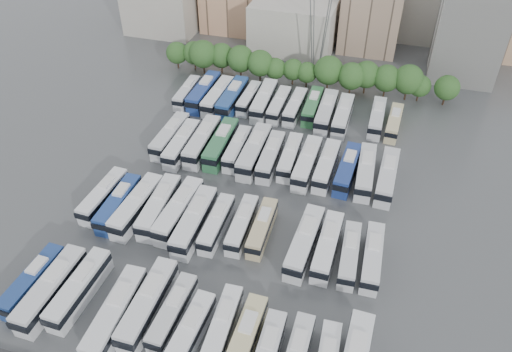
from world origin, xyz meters
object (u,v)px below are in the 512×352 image
(bus_r2_s7, at_px, (271,156))
(bus_r3_s5, at_px, (264,100))
(bus_r1_s10, at_px, (304,242))
(bus_r3_s4, at_px, (249,98))
(bus_r1_s1, at_px, (119,204))
(bus_r3_s3, at_px, (232,98))
(bus_r3_s0, at_px, (187,93))
(apartment_tower, at_px, (473,20))
(bus_r1_s3, at_px, (159,206))
(bus_r3_s1, at_px, (204,92))
(bus_r1_s0, at_px, (103,195))
(bus_r3_s10, at_px, (343,115))
(bus_r3_s13, at_px, (394,122))
(bus_r1_s5, at_px, (194,221))
(bus_r2_s10, at_px, (327,166))
(bus_r1_s13, at_px, (372,257))
(bus_r3_s12, at_px, (377,118))
(bus_r0_s5, at_px, (148,304))
(bus_r0_s6, at_px, (173,312))
(bus_r0_s0, at_px, (33,281))
(bus_r2_s6, at_px, (254,151))
(bus_r2_s2, at_px, (182,144))
(bus_r3_s9, at_px, (326,112))
(bus_r2_s3, at_px, (202,141))
(bus_r0_s7, at_px, (189,335))
(bus_r2_s12, at_px, (366,171))
(bus_r2_s8, at_px, (290,157))
(bus_r2_s1, at_px, (170,136))
(bus_r3_s7, at_px, (295,107))
(bus_r2_s9, at_px, (307,163))
(bus_r2_s4, at_px, (221,144))
(bus_r3_s6, at_px, (279,105))
(bus_r1_s7, at_px, (242,224))
(bus_r2_s11, at_px, (347,169))
(bus_r2_s13, at_px, (387,176))
(bus_r2_s5, at_px, (237,148))
(bus_r1_s4, at_px, (179,210))
(bus_r3_s2, at_px, (218,96))
(bus_r0_s9, at_px, (245,340))
(bus_r1_s8, at_px, (262,228))
(bus_r1_s2, at_px, (137,206))
(bus_r0_s2, at_px, (79,289))
(bus_r1_s6, at_px, (217,224))

(bus_r2_s7, height_order, bus_r3_s5, bus_r3_s5)
(bus_r1_s10, bearing_deg, bus_r3_s4, 121.27)
(bus_r1_s1, xyz_separation_m, bus_r3_s3, (6.65, 35.89, 0.24))
(bus_r1_s10, relative_size, bus_r3_s0, 1.19)
(apartment_tower, height_order, bus_r1_s10, apartment_tower)
(bus_r1_s3, relative_size, bus_r3_s1, 0.96)
(bus_r1_s0, relative_size, bus_r3_s10, 0.93)
(bus_r3_s13, bearing_deg, apartment_tower, 68.19)
(bus_r1_s5, bearing_deg, bus_r2_s10, 48.63)
(bus_r2_s10, bearing_deg, bus_r1_s13, -60.43)
(bus_r1_s1, xyz_separation_m, bus_r3_s12, (36.24, 37.24, -0.01))
(bus_r0_s5, distance_m, bus_r0_s6, 3.41)
(bus_r0_s0, xyz_separation_m, bus_r2_s6, (19.85, 36.19, 0.34))
(bus_r1_s13, relative_size, bus_r2_s2, 0.93)
(bus_r2_s10, bearing_deg, bus_r3_s9, 102.24)
(bus_r2_s2, distance_m, bus_r2_s3, 3.73)
(bus_r0_s7, xyz_separation_m, bus_r2_s12, (16.49, 37.88, 0.18))
(bus_r3_s9, bearing_deg, bus_r3_s4, 175.54)
(bus_r3_s4, bearing_deg, bus_r2_s8, -52.42)
(bus_r2_s1, relative_size, bus_r2_s2, 1.00)
(bus_r2_s2, xyz_separation_m, bus_r3_s7, (16.74, 18.84, -0.15))
(bus_r2_s10, height_order, bus_r3_s13, bus_r2_s10)
(apartment_tower, bearing_deg, bus_r3_s4, -147.23)
(bus_r0_s0, xyz_separation_m, bus_r2_s9, (29.58, 35.72, 0.20))
(bus_r2_s8, relative_size, bus_r3_s12, 0.98)
(bus_r2_s8, bearing_deg, bus_r2_s4, 178.65)
(bus_r2_s2, relative_size, bus_r3_s6, 1.10)
(bus_r2_s10, relative_size, bus_r3_s0, 1.11)
(bus_r0_s6, relative_size, bus_r3_s6, 0.96)
(bus_r3_s0, xyz_separation_m, bus_r3_s9, (29.77, 0.51, 0.31))
(bus_r1_s7, relative_size, bus_r3_s13, 1.01)
(apartment_tower, xyz_separation_m, bus_r1_s3, (-45.65, -63.49, -11.04))
(bus_r2_s11, height_order, bus_r3_s1, bus_r3_s1)
(bus_r2_s12, height_order, bus_r3_s6, bus_r2_s12)
(bus_r2_s6, height_order, bus_r2_s13, bus_r2_s6)
(bus_r2_s7, bearing_deg, bus_r2_s5, 171.99)
(bus_r1_s13, bearing_deg, bus_r2_s2, 152.79)
(bus_r1_s4, relative_size, bus_r2_s7, 1.07)
(bus_r1_s4, xyz_separation_m, bus_r3_s2, (-6.34, 34.59, -0.04))
(bus_r0_s9, height_order, bus_r3_s0, bus_r0_s9)
(bus_r1_s8, relative_size, bus_r2_s6, 0.80)
(bus_r1_s8, height_order, bus_r2_s2, bus_r2_s2)
(bus_r0_s5, bearing_deg, bus_r1_s2, 121.02)
(bus_r0_s2, height_order, bus_r0_s9, bus_r0_s2)
(bus_r2_s2, bearing_deg, apartment_tower, 42.80)
(bus_r3_s7, bearing_deg, bus_r1_s1, -117.38)
(bus_r0_s2, bearing_deg, bus_r3_s1, 94.64)
(bus_r2_s11, relative_size, bus_r3_s2, 0.96)
(bus_r0_s5, bearing_deg, bus_r3_s3, 96.55)
(bus_r3_s3, bearing_deg, bus_r1_s6, -74.67)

